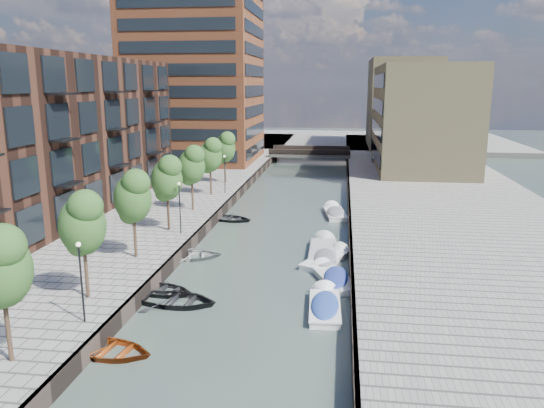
% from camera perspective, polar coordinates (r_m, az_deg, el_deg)
% --- Properties ---
extents(water, '(300.00, 300.00, 0.00)m').
position_cam_1_polar(water, '(56.59, 2.08, 0.00)').
color(water, '#38473F').
rests_on(water, ground).
extents(quay_right, '(20.00, 140.00, 1.00)m').
position_cam_1_polar(quay_right, '(57.25, 18.24, 0.02)').
color(quay_right, gray).
rests_on(quay_right, ground).
extents(quay_wall_left, '(0.25, 140.00, 1.00)m').
position_cam_1_polar(quay_wall_left, '(57.37, -3.99, 0.67)').
color(quay_wall_left, '#332823').
rests_on(quay_wall_left, ground).
extents(quay_wall_right, '(0.25, 140.00, 1.00)m').
position_cam_1_polar(quay_wall_right, '(56.24, 8.28, 0.31)').
color(quay_wall_right, '#332823').
rests_on(quay_wall_right, ground).
extents(far_closure, '(80.00, 40.00, 1.00)m').
position_cam_1_polar(far_closure, '(115.68, 4.99, 6.79)').
color(far_closure, gray).
rests_on(far_closure, ground).
extents(apartment_block, '(8.00, 38.00, 14.00)m').
position_cam_1_polar(apartment_block, '(51.74, -21.82, 6.87)').
color(apartment_block, '#321B13').
rests_on(apartment_block, quay_left).
extents(tower, '(18.00, 18.00, 30.00)m').
position_cam_1_polar(tower, '(83.04, -8.23, 15.07)').
color(tower, '#994F2C').
rests_on(tower, quay_left).
extents(tan_block_near, '(12.00, 25.00, 14.00)m').
position_cam_1_polar(tan_block_near, '(77.81, 15.73, 9.00)').
color(tan_block_near, '#9C8D5F').
rests_on(tan_block_near, quay_right).
extents(tan_block_far, '(12.00, 20.00, 16.00)m').
position_cam_1_polar(tan_block_far, '(103.55, 13.79, 10.49)').
color(tan_block_far, '#9C8D5F').
rests_on(tan_block_far, quay_right).
extents(bridge, '(13.00, 6.00, 1.30)m').
position_cam_1_polar(bridge, '(87.80, 4.13, 5.48)').
color(bridge, gray).
rests_on(bridge, ground).
extents(tree_0, '(2.50, 2.50, 5.95)m').
position_cam_1_polar(tree_0, '(24.49, -27.19, -5.83)').
color(tree_0, '#382619').
rests_on(tree_0, quay_left).
extents(tree_1, '(2.50, 2.50, 5.95)m').
position_cam_1_polar(tree_1, '(30.23, -19.75, -1.80)').
color(tree_1, '#382619').
rests_on(tree_1, quay_left).
extents(tree_2, '(2.50, 2.50, 5.95)m').
position_cam_1_polar(tree_2, '(36.41, -14.77, 0.93)').
color(tree_2, '#382619').
rests_on(tree_2, quay_left).
extents(tree_3, '(2.50, 2.50, 5.95)m').
position_cam_1_polar(tree_3, '(42.85, -11.26, 2.85)').
color(tree_3, '#382619').
rests_on(tree_3, quay_left).
extents(tree_4, '(2.50, 2.50, 5.95)m').
position_cam_1_polar(tree_4, '(49.44, -8.67, 4.25)').
color(tree_4, '#382619').
rests_on(tree_4, quay_left).
extents(tree_5, '(2.50, 2.50, 5.95)m').
position_cam_1_polar(tree_5, '(56.12, -6.68, 5.32)').
color(tree_5, '#382619').
rests_on(tree_5, quay_left).
extents(tree_6, '(2.50, 2.50, 5.95)m').
position_cam_1_polar(tree_6, '(62.88, -5.12, 6.16)').
color(tree_6, '#382619').
rests_on(tree_6, quay_left).
extents(lamp_0, '(0.24, 0.24, 4.12)m').
position_cam_1_polar(lamp_0, '(27.61, -19.88, -7.06)').
color(lamp_0, black).
rests_on(lamp_0, quay_left).
extents(lamp_1, '(0.24, 0.24, 4.12)m').
position_cam_1_polar(lamp_1, '(41.86, -9.90, 0.17)').
color(lamp_1, black).
rests_on(lamp_1, quay_left).
extents(lamp_2, '(0.24, 0.24, 4.12)m').
position_cam_1_polar(lamp_2, '(57.04, -5.12, 3.66)').
color(lamp_2, black).
rests_on(lamp_2, quay_left).
extents(sloop_0, '(5.12, 3.89, 1.00)m').
position_cam_1_polar(sloop_0, '(31.87, -10.18, -10.57)').
color(sloop_0, black).
rests_on(sloop_0, ground).
extents(sloop_1, '(4.73, 3.84, 0.86)m').
position_cam_1_polar(sloop_1, '(33.59, -11.65, -9.39)').
color(sloop_1, black).
rests_on(sloop_1, ground).
extents(sloop_2, '(4.71, 3.65, 0.90)m').
position_cam_1_polar(sloop_2, '(27.24, -17.02, -15.20)').
color(sloop_2, '#88350E').
rests_on(sloop_2, ground).
extents(sloop_3, '(5.04, 4.23, 0.89)m').
position_cam_1_polar(sloop_3, '(39.56, -8.48, -5.82)').
color(sloop_3, '#B2B3B1').
rests_on(sloop_3, ground).
extents(sloop_4, '(4.82, 3.97, 0.87)m').
position_cam_1_polar(sloop_4, '(49.88, -4.49, -1.79)').
color(sloop_4, black).
rests_on(sloop_4, ground).
extents(motorboat_0, '(1.93, 5.02, 1.65)m').
position_cam_1_polar(motorboat_0, '(30.88, 5.69, -10.80)').
color(motorboat_0, white).
rests_on(motorboat_0, ground).
extents(motorboat_1, '(3.63, 5.26, 1.67)m').
position_cam_1_polar(motorboat_1, '(38.60, 5.99, -5.90)').
color(motorboat_1, white).
rests_on(motorboat_1, ground).
extents(motorboat_2, '(2.06, 5.72, 1.90)m').
position_cam_1_polar(motorboat_2, '(40.92, 5.53, -4.93)').
color(motorboat_2, '#B5B5B3').
rests_on(motorboat_2, ground).
extents(motorboat_3, '(3.42, 5.21, 1.65)m').
position_cam_1_polar(motorboat_3, '(35.00, 6.60, -7.92)').
color(motorboat_3, silver).
rests_on(motorboat_3, ground).
extents(motorboat_4, '(2.53, 5.36, 1.72)m').
position_cam_1_polar(motorboat_4, '(52.18, 6.74, -0.95)').
color(motorboat_4, silver).
rests_on(motorboat_4, ground).
extents(car, '(2.71, 4.55, 1.45)m').
position_cam_1_polar(car, '(79.97, 11.58, 4.78)').
color(car, '#9DA0A1').
rests_on(car, quay_right).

